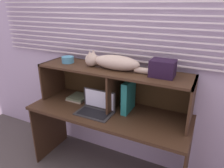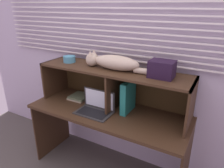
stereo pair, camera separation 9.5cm
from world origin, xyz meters
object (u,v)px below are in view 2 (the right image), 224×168
Objects in this scene: laptop at (95,108)px; small_basket at (69,59)px; book_stack at (80,97)px; binder_upright at (128,97)px; storage_box at (162,69)px; cat at (113,62)px.

laptop is 0.61m from small_basket.
small_basket is (-0.10, -0.01, 0.42)m from book_stack.
binder_upright is 0.76m from small_basket.
storage_box is at bearing 16.25° from laptop.
book_stack is 1.61× the size of small_basket.
binder_upright is at bearing 180.00° from storage_box.
small_basket is 1.01m from storage_box.
cat is 4.00× the size of book_stack.
cat is 0.47m from storage_box.
book_stack is at bearing 179.49° from binder_upright.
book_stack is (-0.60, 0.01, -0.14)m from binder_upright.
book_stack is at bearing 152.39° from laptop.
binder_upright is at bearing 0.00° from cat.
binder_upright is (0.27, 0.17, 0.11)m from laptop.
laptop reaches higher than book_stack.
binder_upright is 0.62m from book_stack.
binder_upright is (0.16, 0.00, -0.32)m from cat.
cat is 0.36m from binder_upright.
laptop is at bearing -148.24° from binder_upright.
small_basket is at bearing 158.84° from laptop.
storage_box is at bearing -0.34° from book_stack.
book_stack is 0.99× the size of storage_box.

